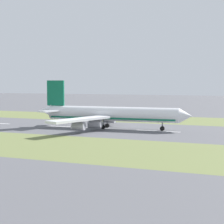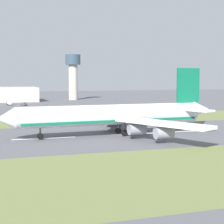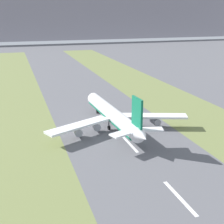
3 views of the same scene
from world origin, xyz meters
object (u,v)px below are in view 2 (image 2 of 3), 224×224
Objects in this scene: airplane_main_jet at (118,115)px; service_truck at (9,102)px; apron_car at (24,104)px; control_tower at (73,72)px.

service_truck is (142.04, 25.04, -4.36)m from airplane_main_jet.
apron_car is at bearing -132.15° from service_truck.
service_truck is at bearing 10.00° from airplane_main_jet.
control_tower reaches higher than apron_car.
control_tower is at bearing -47.68° from service_truck.
control_tower reaches higher than airplane_main_jet.
apron_car is (-54.95, 43.18, -21.10)m from control_tower.
apron_car is (-7.79, -8.61, -0.66)m from service_truck.
service_truck is at bearing 132.32° from control_tower.
service_truck is 1.33× the size of apron_car.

